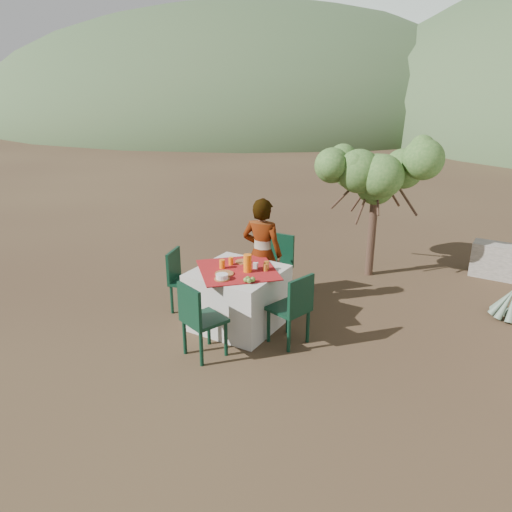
{
  "coord_description": "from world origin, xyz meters",
  "views": [
    {
      "loc": [
        3.21,
        -4.91,
        3.04
      ],
      "look_at": [
        0.06,
        0.33,
        0.82
      ],
      "focal_mm": 35.0,
      "sensor_mm": 36.0,
      "label": 1
    }
  ],
  "objects_px": {
    "chair_left": "(181,277)",
    "juice_pitcher": "(248,263)",
    "table": "(238,297)",
    "chair_right": "(293,307)",
    "chair_near": "(199,317)",
    "shrub_tree": "(381,180)",
    "chair_far": "(277,263)",
    "person": "(262,254)"
  },
  "relations": [
    {
      "from": "chair_left",
      "to": "juice_pitcher",
      "type": "distance_m",
      "value": 1.12
    },
    {
      "from": "table",
      "to": "juice_pitcher",
      "type": "bearing_deg",
      "value": 0.01
    },
    {
      "from": "chair_left",
      "to": "chair_right",
      "type": "relative_size",
      "value": 0.95
    },
    {
      "from": "chair_near",
      "to": "shrub_tree",
      "type": "height_order",
      "value": "shrub_tree"
    },
    {
      "from": "chair_right",
      "to": "shrub_tree",
      "type": "relative_size",
      "value": 0.46
    },
    {
      "from": "chair_near",
      "to": "juice_pitcher",
      "type": "relative_size",
      "value": 4.06
    },
    {
      "from": "chair_right",
      "to": "shrub_tree",
      "type": "xyz_separation_m",
      "value": [
        0.1,
        2.69,
        1.05
      ]
    },
    {
      "from": "chair_far",
      "to": "chair_near",
      "type": "relative_size",
      "value": 1.02
    },
    {
      "from": "shrub_tree",
      "to": "juice_pitcher",
      "type": "height_order",
      "value": "shrub_tree"
    },
    {
      "from": "chair_left",
      "to": "person",
      "type": "height_order",
      "value": "person"
    },
    {
      "from": "chair_right",
      "to": "shrub_tree",
      "type": "distance_m",
      "value": 2.89
    },
    {
      "from": "chair_far",
      "to": "chair_near",
      "type": "height_order",
      "value": "chair_far"
    },
    {
      "from": "chair_far",
      "to": "shrub_tree",
      "type": "relative_size",
      "value": 0.47
    },
    {
      "from": "chair_far",
      "to": "shrub_tree",
      "type": "xyz_separation_m",
      "value": [
        0.94,
        1.57,
        1.03
      ]
    },
    {
      "from": "chair_left",
      "to": "chair_right",
      "type": "distance_m",
      "value": 1.74
    },
    {
      "from": "shrub_tree",
      "to": "chair_right",
      "type": "bearing_deg",
      "value": -92.13
    },
    {
      "from": "chair_far",
      "to": "juice_pitcher",
      "type": "bearing_deg",
      "value": -83.98
    },
    {
      "from": "chair_near",
      "to": "juice_pitcher",
      "type": "xyz_separation_m",
      "value": [
        0.09,
        0.9,
        0.37
      ]
    },
    {
      "from": "chair_near",
      "to": "chair_right",
      "type": "relative_size",
      "value": 1.01
    },
    {
      "from": "table",
      "to": "person",
      "type": "relative_size",
      "value": 0.84
    },
    {
      "from": "chair_right",
      "to": "chair_near",
      "type": "bearing_deg",
      "value": -28.46
    },
    {
      "from": "table",
      "to": "chair_left",
      "type": "height_order",
      "value": "chair_left"
    },
    {
      "from": "chair_near",
      "to": "chair_far",
      "type": "bearing_deg",
      "value": -69.32
    },
    {
      "from": "chair_near",
      "to": "chair_right",
      "type": "xyz_separation_m",
      "value": [
        0.78,
        0.8,
        -0.01
      ]
    },
    {
      "from": "chair_left",
      "to": "person",
      "type": "distance_m",
      "value": 1.14
    },
    {
      "from": "chair_far",
      "to": "juice_pitcher",
      "type": "xyz_separation_m",
      "value": [
        0.15,
        -1.03,
        0.36
      ]
    },
    {
      "from": "person",
      "to": "shrub_tree",
      "type": "bearing_deg",
      "value": -124.35
    },
    {
      "from": "chair_near",
      "to": "person",
      "type": "xyz_separation_m",
      "value": [
        -0.07,
        1.53,
        0.27
      ]
    },
    {
      "from": "chair_right",
      "to": "table",
      "type": "bearing_deg",
      "value": -80.73
    },
    {
      "from": "chair_far",
      "to": "chair_left",
      "type": "relative_size",
      "value": 1.09
    },
    {
      "from": "chair_near",
      "to": "shrub_tree",
      "type": "relative_size",
      "value": 0.46
    },
    {
      "from": "person",
      "to": "chair_right",
      "type": "bearing_deg",
      "value": 131.11
    },
    {
      "from": "chair_near",
      "to": "chair_left",
      "type": "height_order",
      "value": "chair_near"
    },
    {
      "from": "chair_left",
      "to": "shrub_tree",
      "type": "height_order",
      "value": "shrub_tree"
    },
    {
      "from": "shrub_tree",
      "to": "juice_pitcher",
      "type": "xyz_separation_m",
      "value": [
        -0.79,
        -2.6,
        -0.67
      ]
    },
    {
      "from": "chair_right",
      "to": "juice_pitcher",
      "type": "xyz_separation_m",
      "value": [
        -0.69,
        0.09,
        0.38
      ]
    },
    {
      "from": "table",
      "to": "chair_far",
      "type": "distance_m",
      "value": 1.04
    },
    {
      "from": "person",
      "to": "juice_pitcher",
      "type": "bearing_deg",
      "value": 95.95
    },
    {
      "from": "chair_left",
      "to": "juice_pitcher",
      "type": "height_order",
      "value": "juice_pitcher"
    },
    {
      "from": "chair_near",
      "to": "juice_pitcher",
      "type": "bearing_deg",
      "value": -76.89
    },
    {
      "from": "chair_left",
      "to": "juice_pitcher",
      "type": "relative_size",
      "value": 3.81
    },
    {
      "from": "table",
      "to": "shrub_tree",
      "type": "relative_size",
      "value": 0.67
    }
  ]
}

